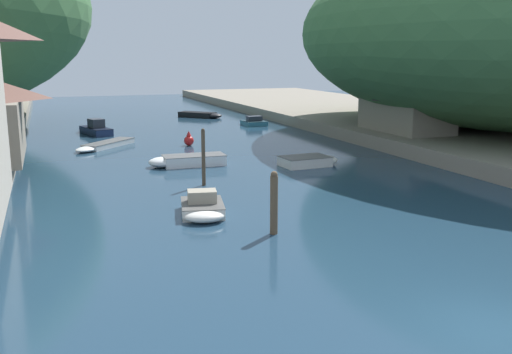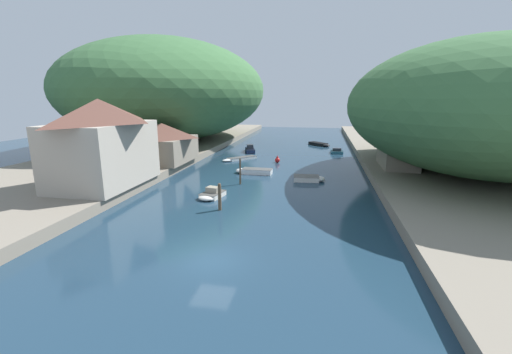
# 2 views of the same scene
# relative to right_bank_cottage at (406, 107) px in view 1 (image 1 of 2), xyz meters

# --- Properties ---
(water_surface) EXTENTS (130.00, 130.00, 0.00)m
(water_surface) POSITION_rel_right_bank_cottage_xyz_m (-16.35, 1.98, -2.94)
(water_surface) COLOR #1E384C
(water_surface) RESTS_ON ground
(right_bank) EXTENTS (22.00, 120.00, 1.03)m
(right_bank) POSITION_rel_right_bank_cottage_xyz_m (7.14, 1.98, -2.43)
(right_bank) COLOR gray
(right_bank) RESTS_ON ground
(hillside_right) EXTENTS (30.16, 42.22, 15.66)m
(hillside_right) POSITION_rel_right_bank_cottage_xyz_m (8.24, -1.16, 5.92)
(hillside_right) COLOR #3D6B3D
(hillside_right) RESTS_ON right_bank
(right_bank_cottage) EXTENTS (4.42, 8.38, 3.70)m
(right_bank_cottage) POSITION_rel_right_bank_cottage_xyz_m (0.00, 0.00, 0.00)
(right_bank_cottage) COLOR gray
(right_bank_cottage) RESTS_ON right_bank
(boat_mid_channel) EXTENTS (2.39, 3.52, 1.06)m
(boat_mid_channel) POSITION_rel_right_bank_cottage_xyz_m (-20.67, -14.94, -2.61)
(boat_mid_channel) COLOR silver
(boat_mid_channel) RESTS_ON water_surface
(boat_cabin_cruiser) EXTENTS (5.23, 5.64, 0.42)m
(boat_cabin_cruiser) POSITION_rel_right_bank_cottage_xyz_m (-22.96, 6.12, -2.74)
(boat_cabin_cruiser) COLOR white
(boat_cabin_cruiser) RESTS_ON water_surface
(boat_red_skiff) EXTENTS (4.85, 4.98, 0.60)m
(boat_red_skiff) POSITION_rel_right_bank_cottage_xyz_m (-10.04, 25.18, -2.65)
(boat_red_skiff) COLOR black
(boat_red_skiff) RESTS_ON water_surface
(boat_near_quay) EXTENTS (2.97, 5.55, 1.41)m
(boat_near_quay) POSITION_rel_right_bank_cottage_xyz_m (-22.89, 14.89, -2.51)
(boat_near_quay) COLOR navy
(boat_near_quay) RESTS_ON water_surface
(boat_moored_right) EXTENTS (2.23, 3.17, 0.96)m
(boat_moored_right) POSITION_rel_right_bank_cottage_xyz_m (-7.05, 16.26, -2.64)
(boat_moored_right) COLOR teal
(boat_moored_right) RESTS_ON water_surface
(boat_far_right_bank) EXTENTS (4.95, 1.90, 0.68)m
(boat_far_right_bank) POSITION_rel_right_bank_cottage_xyz_m (-18.72, -3.17, -2.61)
(boat_far_right_bank) COLOR white
(boat_far_right_bank) RESTS_ON water_surface
(boat_white_cruiser) EXTENTS (3.90, 2.25, 0.62)m
(boat_white_cruiser) POSITION_rel_right_bank_cottage_xyz_m (-11.04, -5.85, -2.64)
(boat_white_cruiser) COLOR silver
(boat_white_cruiser) RESTS_ON water_surface
(mooring_post_nearest) EXTENTS (0.30, 0.30, 2.53)m
(mooring_post_nearest) POSITION_rel_right_bank_cottage_xyz_m (-18.71, -18.44, -1.67)
(mooring_post_nearest) COLOR brown
(mooring_post_nearest) RESTS_ON water_surface
(mooring_post_middle) EXTENTS (0.20, 0.20, 3.12)m
(mooring_post_middle) POSITION_rel_right_bank_cottage_xyz_m (-19.03, -9.04, -1.38)
(mooring_post_middle) COLOR #4C3D2D
(mooring_post_middle) RESTS_ON water_surface
(channel_buoy_near) EXTENTS (0.78, 0.78, 1.16)m
(channel_buoy_near) POSITION_rel_right_bank_cottage_xyz_m (-16.46, 5.06, -2.49)
(channel_buoy_near) COLOR red
(channel_buoy_near) RESTS_ON water_surface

